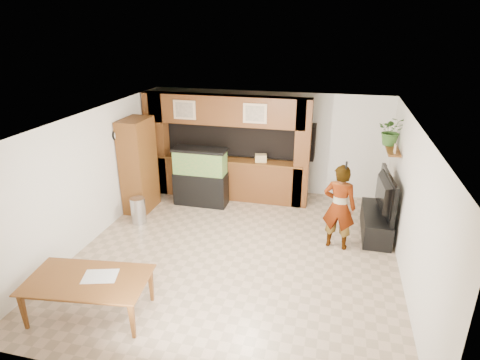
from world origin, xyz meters
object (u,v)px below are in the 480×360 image
(dining_table, at_px, (89,298))
(pantry_cabinet, at_px, (139,165))
(person, at_px, (339,207))
(aquarium, at_px, (201,177))
(television, at_px, (380,194))

(dining_table, bearing_deg, pantry_cabinet, 97.63)
(person, relative_size, dining_table, 0.96)
(aquarium, distance_m, person, 3.51)
(pantry_cabinet, height_order, aquarium, pantry_cabinet)
(person, xyz_separation_m, dining_table, (-3.58, -2.97, -0.55))
(pantry_cabinet, bearing_deg, aquarium, 24.21)
(dining_table, bearing_deg, aquarium, 78.42)
(aquarium, bearing_deg, television, -7.84)
(aquarium, xyz_separation_m, dining_table, (-0.32, -4.25, -0.38))
(television, height_order, person, person)
(television, bearing_deg, pantry_cabinet, 85.30)
(person, bearing_deg, pantry_cabinet, 0.70)
(pantry_cabinet, xyz_separation_m, aquarium, (1.30, 0.58, -0.40))
(dining_table, bearing_deg, television, 32.85)
(pantry_cabinet, relative_size, person, 1.26)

